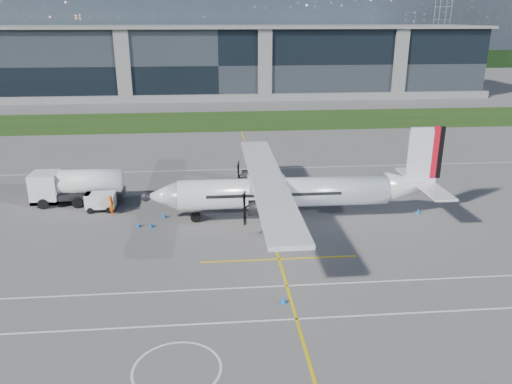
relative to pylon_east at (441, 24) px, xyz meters
The scene contains 17 objects.
ground 139.82m from the pylon_east, 127.69° to the right, with size 400.00×400.00×0.00m, color #5F5C5A.
grass_strip 133.62m from the pylon_east, 129.81° to the right, with size 400.00×18.00×0.04m, color #203F11.
terminal_building 110.37m from the pylon_east, 140.53° to the right, with size 120.00×20.00×15.00m, color black.
tree_line 86.42m from the pylon_east, behind, with size 400.00×6.00×6.00m, color black.
pylon_east is the anchor object (origin of this frame).
yellow_taxiway_centerline 162.94m from the pylon_east, 120.36° to the right, with size 0.20×70.00×0.01m, color yellow.
white_lane_line 185.33m from the pylon_east, 117.40° to the right, with size 90.00×0.15×0.01m, color white.
turboprop_aircraft 168.46m from the pylon_east, 118.25° to the right, with size 26.70×27.69×8.31m, color white, non-canonical shape.
fuel_tanker_truck 174.76m from the pylon_east, 125.30° to the right, with size 9.13×2.97×3.42m, color silver, non-canonical shape.
baggage_tug 174.81m from the pylon_east, 124.03° to the right, with size 2.88×1.73×1.73m, color silver, non-canonical shape.
ground_crew_person 175.06m from the pylon_east, 123.48° to the right, with size 0.88×0.63×2.16m, color #F25907.
safety_cone_tail 163.37m from the pylon_east, 114.62° to the right, with size 0.36×0.36×0.50m, color blue.
safety_cone_stbdwing 157.35m from the pylon_east, 121.57° to the right, with size 0.36×0.36×0.50m, color blue.
safety_cone_portwing 182.52m from the pylon_east, 116.98° to the right, with size 0.36×0.36×0.50m, color blue.
safety_cone_fwd 176.28m from the pylon_east, 122.15° to the right, with size 0.36×0.36×0.50m, color blue.
safety_cone_nose_stbd 173.52m from the pylon_east, 121.91° to the right, with size 0.36×0.36×0.50m, color blue.
safety_cone_nose_port 175.82m from the pylon_east, 121.81° to the right, with size 0.36×0.36×0.50m, color blue.
Camera 1 is at (-1.80, -39.79, 17.41)m, focal length 35.00 mm.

